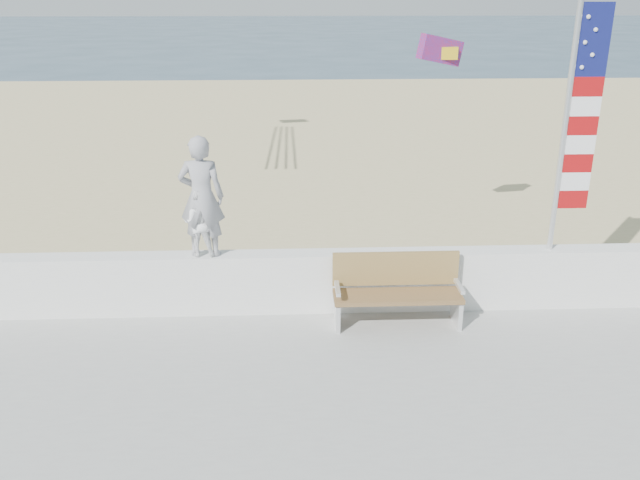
{
  "coord_description": "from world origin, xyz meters",
  "views": [
    {
      "loc": [
        -0.19,
        -7.08,
        4.7
      ],
      "look_at": [
        0.2,
        1.8,
        1.35
      ],
      "focal_mm": 38.0,
      "sensor_mm": 36.0,
      "label": 1
    }
  ],
  "objects_px": {
    "flag": "(575,119)",
    "bench": "(397,289)",
    "child": "(200,222)",
    "adult": "(202,197)"
  },
  "relations": [
    {
      "from": "child",
      "to": "flag",
      "type": "xyz_separation_m",
      "value": [
        5.2,
        -0.0,
        1.42
      ]
    },
    {
      "from": "adult",
      "to": "bench",
      "type": "xyz_separation_m",
      "value": [
        2.72,
        -0.45,
        -1.26
      ]
    },
    {
      "from": "child",
      "to": "flag",
      "type": "relative_size",
      "value": 0.28
    },
    {
      "from": "flag",
      "to": "bench",
      "type": "bearing_deg",
      "value": -169.41
    },
    {
      "from": "adult",
      "to": "child",
      "type": "bearing_deg",
      "value": 3.88
    },
    {
      "from": "child",
      "to": "adult",
      "type": "bearing_deg",
      "value": -176.19
    },
    {
      "from": "bench",
      "to": "child",
      "type": "bearing_deg",
      "value": 170.68
    },
    {
      "from": "adult",
      "to": "flag",
      "type": "distance_m",
      "value": 5.25
    },
    {
      "from": "child",
      "to": "bench",
      "type": "relative_size",
      "value": 0.54
    },
    {
      "from": "child",
      "to": "bench",
      "type": "height_order",
      "value": "child"
    }
  ]
}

